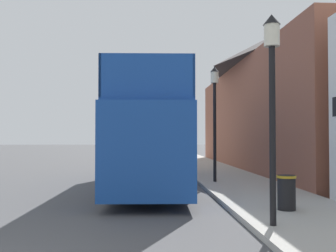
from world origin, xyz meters
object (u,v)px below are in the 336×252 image
object	(u,v)px
lamp_post_second	(215,102)
lamp_post_third	(191,108)
litter_bin	(286,191)
parked_car_ahead_of_bus	(163,159)
tour_bus	(151,139)
lamp_post_nearest	(272,78)

from	to	relation	value
lamp_post_second	lamp_post_third	xyz separation A→B (m)	(-0.01, 7.85, 0.34)
litter_bin	parked_car_ahead_of_bus	bearing A→B (deg)	100.38
tour_bus	lamp_post_third	bearing A→B (deg)	74.50
parked_car_ahead_of_bus	litter_bin	size ratio (longest dim) A/B	5.22
lamp_post_third	lamp_post_second	bearing A→B (deg)	-89.95
lamp_post_nearest	litter_bin	distance (m)	3.17
parked_car_ahead_of_bus	lamp_post_third	world-z (taller)	lamp_post_third
lamp_post_nearest	lamp_post_second	distance (m)	7.85
lamp_post_nearest	litter_bin	xyz separation A→B (m)	(0.89, 1.65, -2.56)
tour_bus	litter_bin	size ratio (longest dim) A/B	13.20
lamp_post_third	litter_bin	world-z (taller)	lamp_post_third
parked_car_ahead_of_bus	lamp_post_second	xyz separation A→B (m)	(1.79, -7.23, 2.70)
tour_bus	lamp_post_third	size ratio (longest dim) A/B	2.17
lamp_post_second	tour_bus	bearing A→B (deg)	-172.80
tour_bus	litter_bin	xyz separation A→B (m)	(3.26, -5.87, -1.26)
lamp_post_nearest	parked_car_ahead_of_bus	bearing A→B (deg)	95.96
lamp_post_third	litter_bin	distance (m)	14.40
parked_car_ahead_of_bus	lamp_post_third	bearing A→B (deg)	22.28
lamp_post_second	lamp_post_third	size ratio (longest dim) A/B	0.89
tour_bus	lamp_post_nearest	distance (m)	7.99
lamp_post_second	lamp_post_nearest	bearing A→B (deg)	-91.58
parked_car_ahead_of_bus	lamp_post_second	world-z (taller)	lamp_post_second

